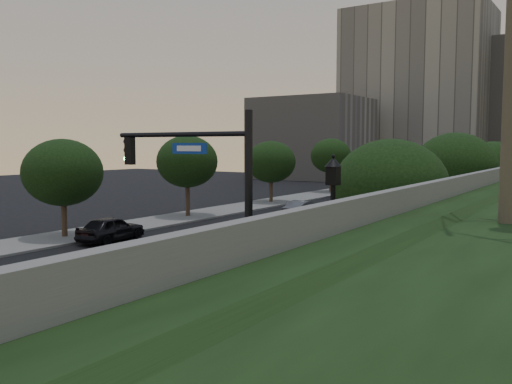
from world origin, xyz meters
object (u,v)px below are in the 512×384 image
Objects in this scene: traffic_signal_mast at (220,218)px; street_lamp at (332,236)px; pedestrian_c at (443,230)px; sedan_far_left at (348,191)px; pedestrian_b at (379,256)px; sedan_mid_left at (303,209)px; sedan_far_right at (450,202)px; sedan_near_left at (111,229)px; sedan_near_right at (326,218)px; pedestrian_a at (385,260)px.

traffic_signal_mast is 5.01m from street_lamp.
street_lamp is at bearing 98.55° from pedestrian_c.
pedestrian_b reaches higher than sedan_far_left.
sedan_far_left is (-14.55, 43.00, -2.98)m from traffic_signal_mast.
sedan_far_left is (-3.75, 17.55, -0.02)m from sedan_mid_left.
sedan_far_right is (8.67, 12.30, -0.02)m from sedan_mid_left.
traffic_signal_mast is at bearing 143.46° from sedan_near_left.
sedan_far_right is (12.42, -5.25, -0.01)m from sedan_far_left.
pedestrian_c is (4.18, -18.79, 0.28)m from sedan_far_right.
street_lamp reaches higher than sedan_mid_left.
traffic_signal_mast reaches higher than sedan_near_right.
sedan_far_right is at bearing -124.78° from sedan_mid_left.
sedan_near_left is at bearing -136.17° from sedan_near_right.
sedan_near_right is (8.78, 11.98, -0.03)m from sedan_near_left.
traffic_signal_mast is 1.50× the size of sedan_near_left.
sedan_near_left is (-17.17, 4.69, -1.84)m from street_lamp.
sedan_far_left is at bearing 112.93° from street_lamp.
pedestrian_b is (3.73, -28.01, 0.27)m from sedan_far_right.
pedestrian_b is at bearing 97.19° from pedestrian_c.
sedan_mid_left is 15.05m from sedan_far_right.
sedan_mid_left is at bearing 124.60° from sedan_near_right.
sedan_near_left reaches higher than sedan_far_right.
sedan_far_left is 0.95× the size of sedan_near_right.
street_lamp is 1.40× the size of sedan_far_right.
sedan_far_right is 2.48× the size of pedestrian_c.
sedan_mid_left is at bearing 120.93° from street_lamp.
sedan_near_left is 33.72m from sedan_far_left.
pedestrian_b is (8.29, -11.54, 0.20)m from sedan_near_right.
sedan_near_right is 3.24× the size of pedestrian_c.
pedestrian_b is at bearing 105.15° from sedan_far_left.
street_lamp is at bearing 121.32° from sedan_mid_left.
traffic_signal_mast is 1.74× the size of sedan_far_right.
pedestrian_a is at bearing 173.73° from sedan_near_left.
sedan_near_left is 20.02m from pedestrian_c.
pedestrian_a is at bearing 105.39° from sedan_far_left.
street_lamp is at bearing 102.18° from sedan_far_left.
street_lamp is 3.46× the size of pedestrian_c.
pedestrian_a reaches higher than sedan_near_left.
sedan_mid_left is (-12.49, 20.85, -1.93)m from street_lamp.
sedan_far_left is at bearing -77.53° from sedan_mid_left.
street_lamp is (1.69, 4.60, -1.04)m from traffic_signal_mast.
sedan_mid_left is at bearing -45.26° from pedestrian_b.
sedan_near_right is (4.11, -4.18, 0.05)m from sedan_mid_left.
pedestrian_a reaches higher than sedan_far_right.
pedestrian_a is at bearing 76.97° from traffic_signal_mast.
sedan_near_left is 2.88× the size of pedestrian_b.
pedestrian_a is at bearing 100.25° from pedestrian_c.
traffic_signal_mast is 4.32× the size of pedestrian_b.
traffic_signal_mast reaches higher than pedestrian_a.
pedestrian_b is (12.40, -15.71, 0.25)m from sedan_mid_left.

